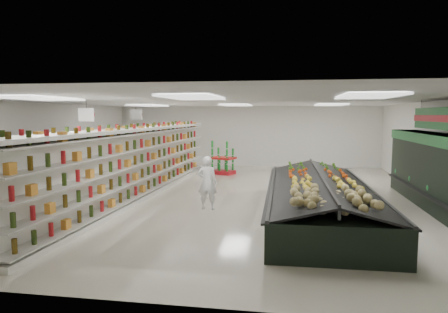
% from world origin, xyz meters
% --- Properties ---
extents(floor, '(16.00, 16.00, 0.00)m').
position_xyz_m(floor, '(0.00, 0.00, 0.00)').
color(floor, beige).
rests_on(floor, ground).
extents(ceiling, '(14.00, 16.00, 0.02)m').
position_xyz_m(ceiling, '(0.00, 0.00, 3.20)').
color(ceiling, white).
rests_on(ceiling, wall_back).
extents(wall_back, '(14.00, 0.02, 3.20)m').
position_xyz_m(wall_back, '(0.00, 8.00, 1.60)').
color(wall_back, white).
rests_on(wall_back, floor).
extents(wall_front, '(14.00, 0.02, 3.20)m').
position_xyz_m(wall_front, '(0.00, -8.00, 1.60)').
color(wall_front, white).
rests_on(wall_front, floor).
extents(wall_left, '(0.02, 16.00, 3.20)m').
position_xyz_m(wall_left, '(-7.00, 0.00, 1.60)').
color(wall_left, white).
rests_on(wall_left, floor).
extents(wall_right, '(0.02, 16.00, 3.20)m').
position_xyz_m(wall_right, '(7.00, 0.00, 1.60)').
color(wall_right, white).
rests_on(wall_right, floor).
extents(produce_wall_case, '(0.93, 8.00, 2.20)m').
position_xyz_m(produce_wall_case, '(6.53, -1.50, 1.24)').
color(produce_wall_case, black).
rests_on(produce_wall_case, floor).
extents(aisle_sign_near, '(0.52, 0.06, 0.75)m').
position_xyz_m(aisle_sign_near, '(-3.80, -2.00, 2.75)').
color(aisle_sign_near, white).
rests_on(aisle_sign_near, ceiling).
extents(aisle_sign_far, '(0.52, 0.06, 0.75)m').
position_xyz_m(aisle_sign_far, '(-3.80, 2.00, 2.75)').
color(aisle_sign_far, white).
rests_on(aisle_sign_far, ceiling).
extents(hortifruti_banner, '(0.12, 3.20, 0.95)m').
position_xyz_m(hortifruti_banner, '(6.25, -1.50, 2.65)').
color(hortifruti_banner, '#1B682B').
rests_on(hortifruti_banner, ceiling).
extents(gondola_left, '(0.90, 11.59, 2.01)m').
position_xyz_m(gondola_left, '(-5.29, -0.07, 0.92)').
color(gondola_left, white).
rests_on(gondola_left, floor).
extents(gondola_center, '(1.46, 13.42, 2.32)m').
position_xyz_m(gondola_center, '(-2.74, -0.71, 1.07)').
color(gondola_center, white).
rests_on(gondola_center, floor).
extents(produce_island, '(2.91, 7.78, 1.16)m').
position_xyz_m(produce_island, '(3.13, -2.34, 0.53)').
color(produce_island, black).
rests_on(produce_island, floor).
extents(soda_endcap, '(1.30, 1.11, 1.41)m').
position_xyz_m(soda_endcap, '(-0.73, 4.81, 0.68)').
color(soda_endcap, red).
rests_on(soda_endcap, floor).
extents(shopper_main, '(0.58, 0.39, 1.57)m').
position_xyz_m(shopper_main, '(-0.04, -2.15, 0.78)').
color(shopper_main, white).
rests_on(shopper_main, floor).
extents(shopper_background, '(0.89, 1.03, 1.81)m').
position_xyz_m(shopper_background, '(-4.20, 2.72, 0.91)').
color(shopper_background, tan).
rests_on(shopper_background, floor).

